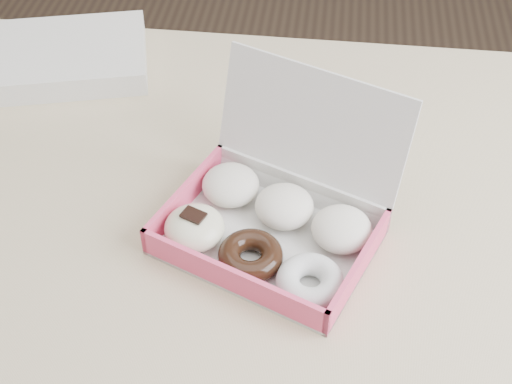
# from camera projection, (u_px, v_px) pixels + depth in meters

# --- Properties ---
(table) EXTENTS (1.20, 0.80, 0.75)m
(table) POSITION_uv_depth(u_px,v_px,m) (189.00, 211.00, 1.14)
(table) COLOR tan
(table) RESTS_ON ground
(donut_box) EXTENTS (0.35, 0.34, 0.20)m
(donut_box) POSITION_uv_depth(u_px,v_px,m) (272.00, 218.00, 0.98)
(donut_box) COLOR silver
(donut_box) RESTS_ON table
(newspapers) EXTENTS (0.31, 0.27, 0.04)m
(newspapers) POSITION_uv_depth(u_px,v_px,m) (71.00, 56.00, 1.28)
(newspapers) COLOR white
(newspapers) RESTS_ON table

